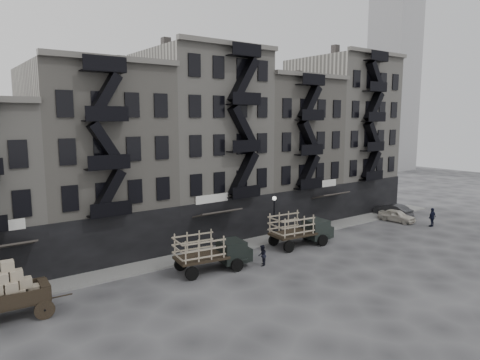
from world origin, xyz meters
TOP-DOWN VIEW (x-y plane):
  - ground at (0.00, 0.00)m, footprint 140.00×140.00m
  - sidewalk at (0.00, 3.75)m, footprint 55.00×2.50m
  - building_midwest at (-10.00, 9.83)m, footprint 10.00×11.35m
  - building_center at (-0.00, 9.82)m, footprint 10.00×11.35m
  - building_mideast at (10.00, 9.83)m, footprint 10.00×11.35m
  - building_east at (20.00, 9.82)m, footprint 10.00×11.35m
  - lamp_post at (3.00, 2.60)m, footprint 0.36×0.36m
  - distant_tower at (60.00, 30.00)m, footprint 8.00×8.00m
  - wagon at (-18.11, 0.31)m, footprint 3.98×2.29m
  - stake_truck_west at (-5.11, 0.20)m, footprint 5.87×2.97m
  - stake_truck_east at (4.52, 0.85)m, footprint 6.03×2.95m
  - car_east at (19.00, 0.92)m, footprint 2.03×4.03m
  - car_far at (20.76, 2.60)m, footprint 1.74×4.47m
  - pedestrian_mid at (-1.45, -1.17)m, footprint 0.98×0.97m
  - policeman at (20.08, -2.46)m, footprint 1.14×0.48m

SIDE VIEW (x-z plane):
  - ground at x=0.00m, z-range 0.00..0.00m
  - sidewalk at x=0.00m, z-range 0.00..0.15m
  - car_east at x=19.00m, z-range 0.00..1.32m
  - car_far at x=20.76m, z-range 0.00..1.45m
  - pedestrian_mid at x=-1.45m, z-range 0.00..1.59m
  - policeman at x=20.08m, z-range 0.00..1.94m
  - stake_truck_west at x=-5.11m, z-range 0.20..3.03m
  - stake_truck_east at x=4.52m, z-range 0.21..3.13m
  - wagon at x=-18.11m, z-range 0.23..3.51m
  - lamp_post at x=3.00m, z-range 0.64..4.92m
  - building_midwest at x=-10.00m, z-range -0.60..15.60m
  - building_mideast at x=10.00m, z-range -0.60..15.60m
  - building_center at x=0.00m, z-range -0.60..17.60m
  - building_east at x=20.00m, z-range -0.60..18.60m
  - distant_tower at x=60.00m, z-range 0.76..66.76m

